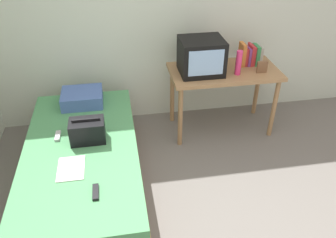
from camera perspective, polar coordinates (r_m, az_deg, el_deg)
name	(u,v)px	position (r m, az deg, el deg)	size (l,w,h in m)	color
wall_back	(167,7)	(3.85, -0.16, 18.05)	(5.20, 0.10, 2.60)	silver
bed	(84,169)	(3.22, -13.74, -8.03)	(1.00, 2.00, 0.49)	#9E754C
desk	(224,78)	(3.79, 9.19, 6.72)	(1.16, 0.60, 0.74)	#9E754C
tv	(201,56)	(3.59, 5.52, 10.29)	(0.44, 0.39, 0.36)	black
water_bottle	(239,63)	(3.63, 11.60, 9.10)	(0.06, 0.06, 0.26)	#E53372
book_row	(250,55)	(3.89, 13.44, 10.26)	(0.23, 0.16, 0.24)	#CC7233
picture_frame	(262,67)	(3.74, 15.30, 8.29)	(0.11, 0.02, 0.13)	brown
pillow	(82,98)	(3.66, -13.99, 3.45)	(0.41, 0.35, 0.14)	#4766AD
handbag	(87,131)	(3.08, -13.18, -1.89)	(0.30, 0.20, 0.22)	black
magazine	(71,168)	(2.86, -15.74, -7.87)	(0.21, 0.29, 0.01)	white
remote_dark	(96,192)	(2.62, -11.89, -11.73)	(0.04, 0.16, 0.02)	black
remote_silver	(58,136)	(3.24, -17.77, -2.67)	(0.04, 0.14, 0.02)	#B7B7BC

